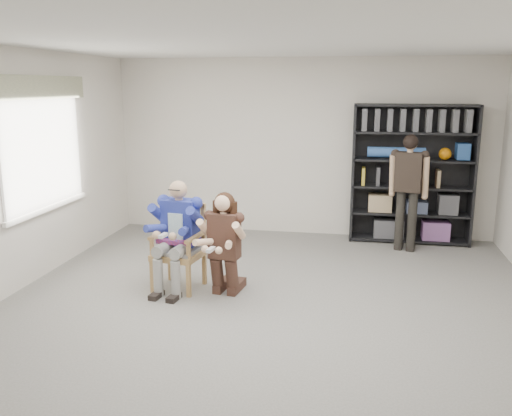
% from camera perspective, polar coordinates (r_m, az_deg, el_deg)
% --- Properties ---
extents(room_shell, '(6.00, 7.00, 2.80)m').
position_cam_1_polar(room_shell, '(5.27, 0.94, 2.20)').
color(room_shell, silver).
rests_on(room_shell, ground).
extents(floor, '(6.00, 7.00, 0.01)m').
position_cam_1_polar(floor, '(5.69, 0.89, -11.78)').
color(floor, '#63625C').
rests_on(floor, ground).
extents(window_left, '(0.16, 2.00, 1.75)m').
position_cam_1_polar(window_left, '(7.24, -21.43, 6.06)').
color(window_left, white).
rests_on(window_left, room_shell).
extents(armchair, '(0.66, 0.64, 1.01)m').
position_cam_1_polar(armchair, '(6.45, -8.20, -4.15)').
color(armchair, '#A67A45').
rests_on(armchair, floor).
extents(seated_man, '(0.67, 0.86, 1.31)m').
position_cam_1_polar(seated_man, '(6.41, -8.24, -2.86)').
color(seated_man, navy).
rests_on(seated_man, floor).
extents(kneeling_woman, '(0.61, 0.87, 1.20)m').
position_cam_1_polar(kneeling_woman, '(6.15, -3.45, -3.94)').
color(kneeling_woman, '#3B281B').
rests_on(kneeling_woman, floor).
extents(bookshelf, '(1.80, 0.38, 2.10)m').
position_cam_1_polar(bookshelf, '(8.53, 16.09, 3.40)').
color(bookshelf, black).
rests_on(bookshelf, floor).
extents(standing_man, '(0.58, 0.41, 1.70)m').
position_cam_1_polar(standing_man, '(8.08, 15.66, 1.47)').
color(standing_man, black).
rests_on(standing_man, floor).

